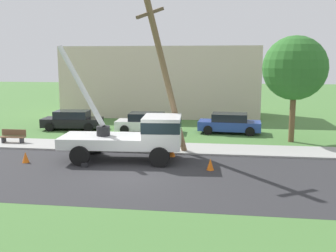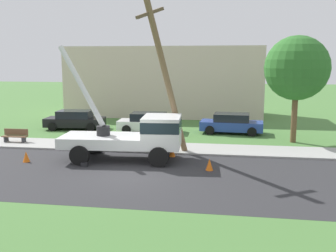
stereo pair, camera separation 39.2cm
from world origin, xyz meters
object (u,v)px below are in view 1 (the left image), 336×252
at_px(leaning_utility_pole, 166,75).
at_px(park_bench, 13,137).
at_px(traffic_cone_curbside, 172,151).
at_px(traffic_cone_ahead, 210,164).
at_px(parked_sedan_white, 147,123).
at_px(parked_sedan_black, 72,120).
at_px(utility_truck, 137,134).
at_px(roadside_tree_near, 295,68).
at_px(traffic_cone_behind, 26,157).
at_px(parked_sedan_blue, 229,123).

relative_size(leaning_utility_pole, park_bench, 5.39).
relative_size(leaning_utility_pole, traffic_cone_curbside, 15.40).
bearing_deg(park_bench, traffic_cone_ahead, -19.08).
distance_m(traffic_cone_curbside, parked_sedan_white, 7.48).
xyz_separation_m(leaning_utility_pole, parked_sedan_black, (-8.19, 7.37, -3.70)).
bearing_deg(utility_truck, roadside_tree_near, 34.31).
distance_m(leaning_utility_pole, traffic_cone_ahead, 5.39).
xyz_separation_m(parked_sedan_white, roadside_tree_near, (9.84, -2.01, 3.97)).
relative_size(parked_sedan_black, park_bench, 2.83).
distance_m(leaning_utility_pole, traffic_cone_curbside, 4.15).
relative_size(leaning_utility_pole, traffic_cone_ahead, 15.40).
relative_size(traffic_cone_curbside, parked_sedan_black, 0.12).
distance_m(traffic_cone_curbside, roadside_tree_near, 9.71).
distance_m(traffic_cone_behind, parked_sedan_blue, 14.32).
relative_size(parked_sedan_blue, park_bench, 2.82).
relative_size(parked_sedan_white, roadside_tree_near, 0.67).
height_order(leaning_utility_pole, parked_sedan_white, leaning_utility_pole).
xyz_separation_m(traffic_cone_curbside, parked_sedan_blue, (3.21, 7.46, 0.43)).
xyz_separation_m(parked_sedan_black, parked_sedan_white, (5.80, -0.42, 0.00)).
distance_m(park_bench, roadside_tree_near, 18.15).
bearing_deg(parked_sedan_white, roadside_tree_near, -11.54).
distance_m(parked_sedan_black, parked_sedan_blue, 11.75).
bearing_deg(traffic_cone_ahead, traffic_cone_behind, 179.38).
xyz_separation_m(utility_truck, parked_sedan_blue, (4.89, 8.51, -0.70)).
relative_size(parked_sedan_black, parked_sedan_white, 1.01).
relative_size(traffic_cone_behind, parked_sedan_black, 0.12).
height_order(traffic_cone_behind, parked_sedan_black, parked_sedan_black).
relative_size(leaning_utility_pole, parked_sedan_blue, 1.91).
bearing_deg(parked_sedan_blue, traffic_cone_ahead, -96.16).
distance_m(parked_sedan_white, park_bench, 9.08).
distance_m(utility_truck, traffic_cone_curbside, 2.28).
distance_m(traffic_cone_ahead, roadside_tree_near, 9.89).
bearing_deg(traffic_cone_behind, traffic_cone_ahead, -0.62).
xyz_separation_m(traffic_cone_ahead, traffic_cone_behind, (-9.42, 0.10, 0.00)).
bearing_deg(traffic_cone_ahead, parked_sedan_blue, 83.84).
height_order(traffic_cone_curbside, parked_sedan_black, parked_sedan_black).
bearing_deg(park_bench, traffic_cone_curbside, -10.51).
bearing_deg(parked_sedan_black, roadside_tree_near, -8.83).
bearing_deg(parked_sedan_black, parked_sedan_white, -4.14).
bearing_deg(parked_sedan_black, traffic_cone_ahead, -42.43).
bearing_deg(utility_truck, parked_sedan_blue, 60.10).
xyz_separation_m(leaning_utility_pole, traffic_cone_behind, (-6.92, -2.29, -4.14)).
relative_size(traffic_cone_curbside, parked_sedan_white, 0.13).
bearing_deg(parked_sedan_blue, traffic_cone_behind, -137.06).
height_order(traffic_cone_ahead, roadside_tree_near, roadside_tree_near).
distance_m(leaning_utility_pole, traffic_cone_behind, 8.38).
bearing_deg(leaning_utility_pole, parked_sedan_black, 138.00).
bearing_deg(parked_sedan_white, traffic_cone_curbside, -68.54).
bearing_deg(parked_sedan_black, park_bench, -107.75).
height_order(traffic_cone_curbside, parked_sedan_blue, parked_sedan_blue).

